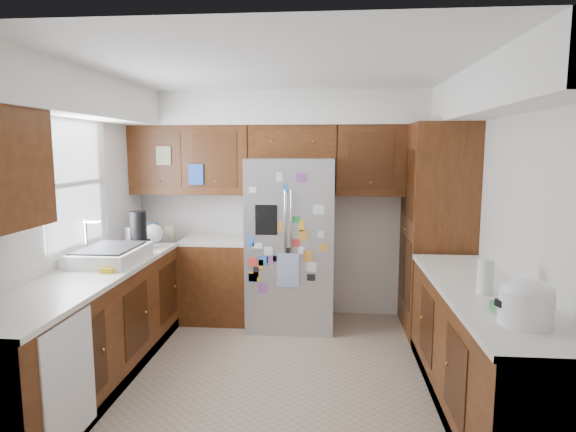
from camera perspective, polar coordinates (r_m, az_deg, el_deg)
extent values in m
plane|color=tan|center=(4.30, -0.94, -18.21)|extent=(3.60, 3.60, 0.00)
cube|color=silver|center=(5.49, 0.73, 1.18)|extent=(3.60, 0.04, 2.50)
cube|color=silver|center=(4.47, -24.59, -1.08)|extent=(0.04, 3.20, 2.50)
cube|color=silver|center=(4.14, 24.67, -1.75)|extent=(0.04, 3.20, 2.50)
cube|color=silver|center=(2.36, -5.00, -7.87)|extent=(3.60, 0.04, 2.50)
cube|color=white|center=(3.91, -1.03, 16.99)|extent=(3.60, 3.20, 0.02)
cube|color=white|center=(5.28, 0.60, 12.60)|extent=(3.60, 0.38, 0.35)
cube|color=white|center=(4.36, -23.19, 12.98)|extent=(0.38, 3.20, 0.35)
cube|color=white|center=(4.05, 22.96, 13.43)|extent=(0.38, 3.20, 0.35)
cube|color=#3A200B|center=(5.49, -11.37, 6.52)|extent=(1.33, 0.34, 0.75)
cube|color=#3A200B|center=(5.32, 12.96, 6.44)|extent=(1.33, 0.34, 0.75)
cube|color=white|center=(4.52, -24.09, 3.51)|extent=(0.02, 0.90, 1.05)
cube|color=white|center=(4.50, -23.67, 3.51)|extent=(0.01, 1.02, 1.15)
cube|color=blue|center=(5.29, -10.86, 4.86)|extent=(0.16, 0.02, 0.22)
cube|color=beige|center=(5.38, -14.52, 6.93)|extent=(0.16, 0.02, 0.20)
cube|color=#3A200B|center=(4.27, -22.38, -12.59)|extent=(0.60, 2.60, 0.88)
cube|color=#3A200B|center=(5.48, -8.23, -7.55)|extent=(0.75, 0.60, 0.88)
cube|color=white|center=(4.14, -22.71, -6.60)|extent=(0.63, 2.60, 0.04)
cube|color=white|center=(5.38, -8.33, -2.82)|extent=(0.75, 0.60, 0.04)
cube|color=black|center=(4.42, -22.10, -17.34)|extent=(0.60, 2.60, 0.10)
cube|color=white|center=(3.44, -24.40, -17.45)|extent=(0.01, 0.58, 0.80)
cube|color=#3A200B|center=(3.83, 22.03, -14.99)|extent=(0.60, 2.25, 0.88)
cube|color=white|center=(3.68, 22.40, -8.36)|extent=(0.63, 2.25, 0.04)
cube|color=black|center=(3.99, 21.72, -20.17)|extent=(0.60, 2.25, 0.10)
cube|color=#3A200B|center=(5.18, 17.15, -1.54)|extent=(0.60, 0.90, 2.15)
cube|color=#AAAAB0|center=(5.16, 0.40, -3.19)|extent=(0.90, 0.75, 1.80)
cylinder|color=silver|center=(4.75, -0.33, -2.31)|extent=(0.02, 0.02, 0.90)
cylinder|color=silver|center=(4.75, 0.40, -2.32)|extent=(0.02, 0.02, 0.90)
cube|color=black|center=(4.76, -2.60, -0.48)|extent=(0.22, 0.01, 0.30)
cube|color=white|center=(4.81, 0.02, -6.46)|extent=(0.22, 0.01, 0.34)
cube|color=orange|center=(4.83, 0.05, -6.12)|extent=(0.06, 0.00, 0.10)
cube|color=blue|center=(4.84, -2.96, -5.34)|extent=(0.10, 0.00, 0.10)
cube|color=white|center=(4.81, -2.35, -4.17)|extent=(0.09, 0.00, 0.09)
cube|color=white|center=(4.74, -4.20, 3.11)|extent=(0.07, 0.00, 0.06)
cube|color=red|center=(4.86, -4.18, -5.46)|extent=(0.09, 0.00, 0.09)
cube|color=white|center=(4.70, -1.03, 4.65)|extent=(0.06, 0.00, 0.09)
cube|color=blue|center=(4.82, -0.69, -5.78)|extent=(0.08, 0.00, 0.08)
cube|color=black|center=(4.84, 2.76, -7.30)|extent=(0.08, 0.00, 0.07)
cube|color=black|center=(4.88, -3.82, -6.67)|extent=(0.06, 0.00, 0.10)
cube|color=#8C4C99|center=(4.83, -2.00, -5.25)|extent=(0.09, 0.00, 0.07)
cube|color=yellow|center=(4.89, -4.08, -7.20)|extent=(0.11, 0.00, 0.10)
cube|color=yellow|center=(4.73, 1.58, -1.12)|extent=(0.05, 0.00, 0.12)
cube|color=#8C4C99|center=(4.91, -3.07, -8.50)|extent=(0.10, 0.00, 0.11)
cube|color=orange|center=(4.85, -3.26, -5.77)|extent=(0.06, 0.00, 0.10)
cube|color=blue|center=(4.90, -4.20, -7.29)|extent=(0.09, 0.00, 0.09)
cube|color=orange|center=(4.79, 2.38, -4.80)|extent=(0.09, 0.00, 0.12)
cube|color=blue|center=(4.82, -4.44, -3.00)|extent=(0.07, 0.00, 0.10)
cube|color=white|center=(4.81, 2.81, -6.02)|extent=(0.10, 0.00, 0.10)
cube|color=blue|center=(4.70, -0.33, 3.28)|extent=(0.05, 0.00, 0.09)
cube|color=red|center=(4.77, 0.86, -3.23)|extent=(0.09, 0.00, 0.08)
cube|color=orange|center=(4.75, -0.91, -1.27)|extent=(0.06, 0.00, 0.09)
cube|color=orange|center=(4.76, 4.22, -3.74)|extent=(0.08, 0.00, 0.08)
cube|color=orange|center=(4.75, 1.81, -2.34)|extent=(0.09, 0.00, 0.11)
cube|color=white|center=(4.74, 3.93, -2.19)|extent=(0.07, 0.00, 0.07)
cube|color=white|center=(4.78, 1.61, -4.08)|extent=(0.06, 0.00, 0.08)
cube|color=black|center=(4.79, 0.04, -4.39)|extent=(0.05, 0.00, 0.10)
cube|color=white|center=(4.81, -3.65, -3.53)|extent=(0.10, 0.00, 0.06)
cube|color=white|center=(4.70, 3.66, 0.75)|extent=(0.11, 0.00, 0.10)
cube|color=#8C4C99|center=(4.68, 1.59, 4.55)|extent=(0.10, 0.00, 0.09)
cube|color=red|center=(4.84, -0.24, -6.81)|extent=(0.08, 0.00, 0.11)
cube|color=green|center=(4.73, 0.94, -0.42)|extent=(0.07, 0.00, 0.06)
cube|color=black|center=(4.82, -1.26, -5.09)|extent=(0.09, 0.00, 0.06)
cube|color=#3A200B|center=(5.29, 0.61, 8.79)|extent=(0.96, 0.34, 0.35)
sphere|color=blue|center=(5.33, -3.12, 12.00)|extent=(0.25, 0.25, 0.25)
cylinder|color=black|center=(5.30, 1.23, 11.59)|extent=(0.29, 0.29, 0.17)
ellipsoid|color=#333338|center=(5.31, 1.24, 12.50)|extent=(0.27, 0.27, 0.12)
cube|color=white|center=(4.47, -20.40, -4.38)|extent=(0.52, 0.70, 0.12)
cube|color=black|center=(4.45, -20.44, -3.57)|extent=(0.44, 0.60, 0.02)
cylinder|color=silver|center=(4.53, -22.79, -2.29)|extent=(0.02, 0.02, 0.30)
cylinder|color=silver|center=(4.48, -22.20, -0.67)|extent=(0.16, 0.02, 0.02)
cube|color=yellow|center=(4.15, -20.28, -5.86)|extent=(0.10, 0.18, 0.04)
cube|color=black|center=(4.91, -17.25, -3.29)|extent=(0.18, 0.14, 0.10)
cylinder|color=black|center=(4.88, -17.34, -1.10)|extent=(0.16, 0.16, 0.28)
cylinder|color=#AAAAB0|center=(5.10, -17.99, -2.33)|extent=(0.14, 0.14, 0.20)
sphere|color=white|center=(5.22, -15.66, -2.01)|extent=(0.20, 0.20, 0.20)
cube|color=#3F72B2|center=(5.43, -16.00, -1.77)|extent=(0.14, 0.10, 0.18)
cube|color=#BFB28C|center=(5.45, -13.82, -1.86)|extent=(0.10, 0.08, 0.14)
cylinder|color=white|center=(4.80, -18.00, -3.51)|extent=(0.08, 0.08, 0.11)
cylinder|color=white|center=(3.04, 26.35, -9.66)|extent=(0.29, 0.29, 0.20)
ellipsoid|color=white|center=(3.01, 26.46, -7.88)|extent=(0.28, 0.28, 0.13)
cube|color=black|center=(2.99, 23.89, -9.42)|extent=(0.04, 0.06, 0.04)
cylinder|color=white|center=(3.53, 22.35, -6.67)|extent=(0.11, 0.11, 0.24)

